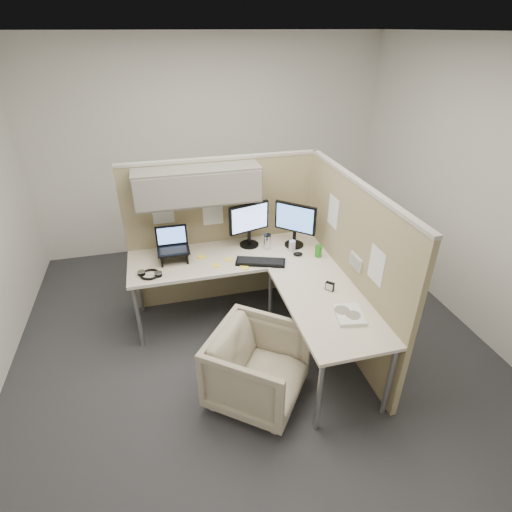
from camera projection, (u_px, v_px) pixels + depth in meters
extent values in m
plane|color=#2C2C30|center=(253.00, 343.00, 3.96)|extent=(4.50, 4.50, 0.00)
cube|color=tan|center=(223.00, 233.00, 4.29)|extent=(2.00, 0.05, 1.60)
cube|color=#A8A399|center=(220.00, 158.00, 3.89)|extent=(2.00, 0.06, 0.03)
cube|color=slate|center=(197.00, 185.00, 3.80)|extent=(1.20, 0.34, 0.34)
cube|color=gray|center=(200.00, 191.00, 3.66)|extent=(1.18, 0.01, 0.30)
plane|color=white|center=(163.00, 210.00, 3.97)|extent=(0.26, 0.00, 0.26)
plane|color=white|center=(213.00, 211.00, 4.11)|extent=(0.26, 0.00, 0.26)
cube|color=tan|center=(350.00, 268.00, 3.67)|extent=(0.05, 2.00, 1.60)
cube|color=#A8A399|center=(361.00, 184.00, 3.26)|extent=(0.06, 2.00, 0.03)
cube|color=#A8A399|center=(310.00, 223.00, 4.51)|extent=(0.06, 0.06, 1.60)
cube|color=silver|center=(356.00, 262.00, 3.46)|extent=(0.02, 0.20, 0.12)
cube|color=gray|center=(355.00, 262.00, 3.46)|extent=(0.00, 0.16, 0.09)
plane|color=white|center=(333.00, 212.00, 3.80)|extent=(0.00, 0.26, 0.26)
plane|color=white|center=(376.00, 265.00, 3.14)|extent=(0.00, 0.26, 0.26)
cube|color=beige|center=(230.00, 256.00, 4.03)|extent=(2.00, 0.68, 0.03)
cube|color=beige|center=(327.00, 304.00, 3.34)|extent=(0.68, 1.30, 0.03)
cube|color=white|center=(237.00, 274.00, 3.75)|extent=(2.00, 0.02, 0.03)
cylinder|color=gray|center=(138.00, 317.00, 3.77)|extent=(0.04, 0.04, 0.70)
cylinder|color=gray|center=(138.00, 284.00, 4.26)|extent=(0.04, 0.04, 0.70)
cylinder|color=gray|center=(319.00, 397.00, 2.96)|extent=(0.04, 0.04, 0.70)
cylinder|color=gray|center=(389.00, 382.00, 3.08)|extent=(0.04, 0.04, 0.70)
cylinder|color=gray|center=(270.00, 297.00, 4.05)|extent=(0.04, 0.04, 0.70)
imported|color=#BCAF95|center=(258.00, 365.00, 3.22)|extent=(0.95, 0.95, 0.72)
cylinder|color=black|center=(249.00, 244.00, 4.20)|extent=(0.20, 0.20, 0.02)
cylinder|color=black|center=(249.00, 237.00, 4.16)|extent=(0.04, 0.04, 0.15)
cube|color=black|center=(249.00, 218.00, 4.05)|extent=(0.43, 0.15, 0.30)
cube|color=#8CABF3|center=(250.00, 218.00, 4.03)|extent=(0.39, 0.11, 0.26)
cylinder|color=black|center=(294.00, 245.00, 4.20)|extent=(0.20, 0.20, 0.02)
cylinder|color=black|center=(294.00, 238.00, 4.16)|extent=(0.04, 0.04, 0.15)
cube|color=black|center=(295.00, 218.00, 4.05)|extent=(0.35, 0.33, 0.30)
cube|color=#5594E8|center=(295.00, 219.00, 4.03)|extent=(0.30, 0.28, 0.26)
cube|color=black|center=(174.00, 252.00, 3.87)|extent=(0.27, 0.22, 0.01)
cube|color=black|center=(161.00, 258.00, 3.87)|extent=(0.02, 0.20, 0.11)
cube|color=black|center=(187.00, 255.00, 3.92)|extent=(0.02, 0.20, 0.11)
cube|color=black|center=(173.00, 251.00, 3.87)|extent=(0.31, 0.22, 0.02)
cube|color=black|center=(171.00, 235.00, 3.92)|extent=(0.31, 0.05, 0.20)
cube|color=#598CF2|center=(171.00, 236.00, 3.92)|extent=(0.27, 0.04, 0.16)
cube|color=black|center=(261.00, 262.00, 3.88)|extent=(0.50, 0.31, 0.02)
ellipsoid|color=black|center=(298.00, 254.00, 4.01)|extent=(0.11, 0.08, 0.03)
cylinder|color=silver|center=(267.00, 242.00, 4.10)|extent=(0.07, 0.07, 0.15)
cylinder|color=black|center=(267.00, 235.00, 4.06)|extent=(0.08, 0.08, 0.01)
cylinder|color=#268C1E|center=(318.00, 251.00, 3.97)|extent=(0.07, 0.07, 0.12)
cylinder|color=silver|center=(292.00, 246.00, 4.06)|extent=(0.07, 0.07, 0.12)
cube|color=yellow|center=(229.00, 259.00, 3.94)|extent=(0.08, 0.08, 0.01)
cube|color=yellow|center=(245.00, 268.00, 3.81)|extent=(0.08, 0.08, 0.01)
cube|color=yellow|center=(216.00, 265.00, 3.84)|extent=(0.08, 0.08, 0.01)
cube|color=yellow|center=(202.00, 257.00, 3.98)|extent=(0.11, 0.11, 0.01)
torus|color=black|center=(150.00, 274.00, 3.69)|extent=(0.24, 0.24, 0.02)
cylinder|color=black|center=(141.00, 273.00, 3.69)|extent=(0.07, 0.07, 0.03)
cylinder|color=black|center=(158.00, 274.00, 3.68)|extent=(0.07, 0.07, 0.03)
cube|color=white|center=(349.00, 315.00, 3.17)|extent=(0.26, 0.30, 0.03)
cylinder|color=silver|center=(353.00, 315.00, 3.14)|extent=(0.12, 0.12, 0.00)
cylinder|color=silver|center=(342.00, 310.00, 3.19)|extent=(0.12, 0.12, 0.00)
cube|color=black|center=(330.00, 286.00, 3.47)|extent=(0.08, 0.08, 0.08)
cube|color=white|center=(329.00, 287.00, 3.46)|extent=(0.05, 0.05, 0.06)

